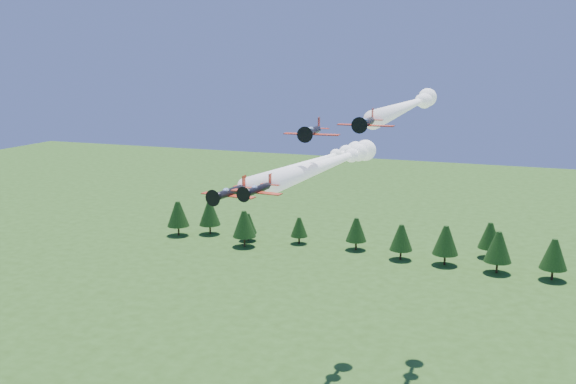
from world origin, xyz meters
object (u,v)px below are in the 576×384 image
(plane_slot, at_px, (312,132))
(plane_right, at_px, (410,105))
(plane_left, at_px, (317,162))
(plane_lead, at_px, (336,161))

(plane_slot, bearing_deg, plane_right, 68.82)
(plane_left, xyz_separation_m, plane_slot, (6.40, -22.20, 7.92))
(plane_lead, xyz_separation_m, plane_left, (-6.50, 10.73, -2.18))
(plane_lead, xyz_separation_m, plane_slot, (-0.10, -11.47, 5.74))
(plane_lead, distance_m, plane_right, 19.97)
(plane_lead, distance_m, plane_left, 12.73)
(plane_right, xyz_separation_m, plane_slot, (-8.41, -27.88, -2.03))
(plane_left, bearing_deg, plane_right, 26.99)
(plane_lead, distance_m, plane_slot, 12.83)
(plane_left, bearing_deg, plane_lead, -52.79)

